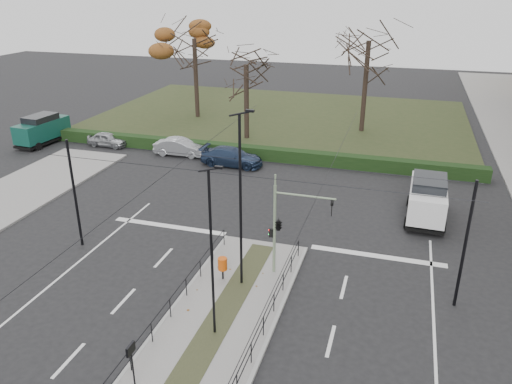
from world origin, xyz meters
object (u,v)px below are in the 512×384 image
info_panel (131,354)px  green_van (42,129)px  parked_car_third (232,157)px  litter_bin (223,264)px  white_van (427,198)px  rust_tree (194,39)px  bare_tree_near (246,70)px  streetlamp_median_near (212,253)px  parked_car_first (108,139)px  bare_tree_center (368,48)px  traffic_light (280,224)px  parked_car_second (180,147)px  streetlamp_median_far (241,201)px

info_panel → green_van: (-22.36, 23.65, -0.27)m
parked_car_third → litter_bin: bearing=-160.9°
white_van → rust_tree: bearing=140.7°
green_van → rust_tree: bearing=53.0°
litter_bin → bare_tree_near: 24.21m
litter_bin → streetlamp_median_near: bearing=-74.4°
parked_car_first → white_van: size_ratio=0.70×
white_van → bare_tree_near: size_ratio=0.59×
white_van → bare_tree_near: bearing=140.5°
info_panel → rust_tree: size_ratio=0.18×
streetlamp_median_near → white_van: (8.31, 13.88, -2.46)m
bare_tree_center → bare_tree_near: size_ratio=1.26×
info_panel → bare_tree_center: size_ratio=0.17×
traffic_light → litter_bin: bearing=-150.9°
streetlamp_median_near → parked_car_second: streetlamp_median_near is taller
info_panel → rust_tree: 38.95m
parked_car_second → green_van: 13.02m
streetlamp_median_near → parked_car_first: bearing=130.8°
streetlamp_median_far → white_van: bearing=50.3°
litter_bin → rust_tree: (-13.47, 28.75, 7.07)m
white_van → streetlamp_median_far: bearing=-129.7°
streetlamp_median_far → green_van: size_ratio=1.58×
parked_car_first → green_van: (-5.87, -0.95, 0.72)m
traffic_light → white_van: size_ratio=0.90×
info_panel → bare_tree_center: 36.48m
streetlamp_median_near → bare_tree_center: size_ratio=0.66×
streetlamp_median_near → parked_car_second: (-10.99, 20.56, -3.11)m
streetlamp_median_far → bare_tree_near: size_ratio=0.96×
bare_tree_near → streetlamp_median_far: bearing=-72.8°
streetlamp_median_near → rust_tree: size_ratio=0.69×
traffic_light → parked_car_third: traffic_light is taller
streetlamp_median_far → green_van: 29.08m
litter_bin → parked_car_third: size_ratio=0.23×
parked_car_third → green_van: green_van is taller
rust_tree → bare_tree_center: bare_tree_center is taller
white_van → rust_tree: size_ratio=0.49×
parked_car_first → bare_tree_center: (20.78, 11.08, 7.19)m
info_panel → parked_car_first: (-16.49, 24.61, -1.00)m
parked_car_third → green_van: 17.91m
white_van → streetlamp_median_near: bearing=-120.9°
traffic_light → bare_tree_near: bare_tree_near is taller
litter_bin → green_van: green_van is taller
streetlamp_median_far → parked_car_first: size_ratio=2.33×
parked_car_second → parked_car_third: (4.89, -1.10, 0.00)m
traffic_light → green_van: 29.43m
streetlamp_median_near → white_van: 16.36m
streetlamp_median_far → parked_car_second: (-10.91, 16.80, -3.69)m
streetlamp_median_near → bare_tree_center: bare_tree_center is taller
info_panel → parked_car_first: info_panel is taller
green_van → bare_tree_center: bare_tree_center is taller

